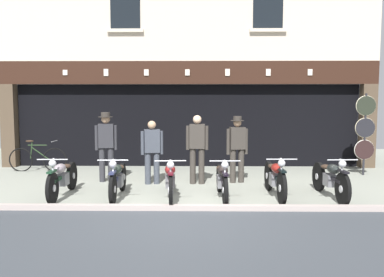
{
  "coord_description": "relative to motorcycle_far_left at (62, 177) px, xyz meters",
  "views": [
    {
      "loc": [
        0.32,
        -7.54,
        2.1
      ],
      "look_at": [
        0.18,
        2.74,
        1.13
      ],
      "focal_mm": 37.97,
      "sensor_mm": 36.0,
      "label": 1
    }
  ],
  "objects": [
    {
      "name": "ground",
      "position": [
        2.63,
        -2.15,
        -0.47
      ],
      "size": [
        23.69,
        22.0,
        0.18
      ],
      "color": "gray"
    },
    {
      "name": "shop_facade",
      "position": [
        2.63,
        5.82,
        1.35
      ],
      "size": [
        11.99,
        4.42,
        6.69
      ],
      "color": "black",
      "rests_on": "ground"
    },
    {
      "name": "motorcycle_far_left",
      "position": [
        0.0,
        0.0,
        0.0
      ],
      "size": [
        0.62,
        2.03,
        0.92
      ],
      "rotation": [
        0.0,
        0.0,
        3.16
      ],
      "color": "black",
      "rests_on": "ground"
    },
    {
      "name": "motorcycle_left",
      "position": [
        1.23,
        -0.07,
        -0.0
      ],
      "size": [
        0.62,
        1.95,
        0.91
      ],
      "rotation": [
        0.0,
        0.0,
        3.18
      ],
      "color": "black",
      "rests_on": "ground"
    },
    {
      "name": "motorcycle_center_left",
      "position": [
        2.37,
        -0.18,
        0.0
      ],
      "size": [
        0.62,
        2.08,
        0.92
      ],
      "rotation": [
        0.0,
        0.0,
        3.22
      ],
      "color": "black",
      "rests_on": "ground"
    },
    {
      "name": "motorcycle_center",
      "position": [
        3.48,
        -0.1,
        -0.01
      ],
      "size": [
        0.62,
        1.92,
        0.9
      ],
      "rotation": [
        0.0,
        0.0,
        3.18
      ],
      "color": "black",
      "rests_on": "ground"
    },
    {
      "name": "motorcycle_center_right",
      "position": [
        4.64,
        -0.01,
        0.01
      ],
      "size": [
        0.62,
        2.03,
        0.94
      ],
      "rotation": [
        0.0,
        0.0,
        3.16
      ],
      "color": "black",
      "rests_on": "ground"
    },
    {
      "name": "motorcycle_right",
      "position": [
        5.81,
        -0.06,
        0.01
      ],
      "size": [
        0.62,
        2.03,
        0.93
      ],
      "rotation": [
        0.0,
        0.0,
        3.2
      ],
      "color": "black",
      "rests_on": "ground"
    },
    {
      "name": "salesman_left",
      "position": [
        0.6,
        1.65,
        0.59
      ],
      "size": [
        0.55,
        0.37,
        1.8
      ],
      "rotation": [
        0.0,
        0.0,
        3.32
      ],
      "color": "#2D2D33",
      "rests_on": "ground"
    },
    {
      "name": "shopkeeper_center",
      "position": [
        1.82,
        1.36,
        0.45
      ],
      "size": [
        0.55,
        0.3,
        1.59
      ],
      "rotation": [
        0.0,
        0.0,
        3.36
      ],
      "color": "#3D424C",
      "rests_on": "ground"
    },
    {
      "name": "salesman_right",
      "position": [
        2.95,
        1.39,
        0.54
      ],
      "size": [
        0.56,
        0.25,
        1.73
      ],
      "rotation": [
        0.0,
        0.0,
        3.12
      ],
      "color": "#38332D",
      "rests_on": "ground"
    },
    {
      "name": "assistant_far_right",
      "position": [
        3.96,
        1.57,
        0.52
      ],
      "size": [
        0.55,
        0.35,
        1.7
      ],
      "rotation": [
        0.0,
        0.0,
        3.34
      ],
      "color": "#38332D",
      "rests_on": "ground"
    },
    {
      "name": "tyre_sign_pole",
      "position": [
        7.64,
        2.67,
        0.89
      ],
      "size": [
        0.56,
        0.06,
        2.29
      ],
      "color": "#232328",
      "rests_on": "ground"
    },
    {
      "name": "advert_board_near",
      "position": [
        -0.19,
        4.23,
        1.18
      ],
      "size": [
        0.74,
        0.03,
        0.97
      ],
      "color": "silver"
    },
    {
      "name": "leaning_bicycle",
      "position": [
        -1.79,
        3.14,
        -0.05
      ],
      "size": [
        1.73,
        0.5,
        0.95
      ],
      "rotation": [
        0.0,
        0.0,
        -1.56
      ],
      "color": "black",
      "rests_on": "ground"
    }
  ]
}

